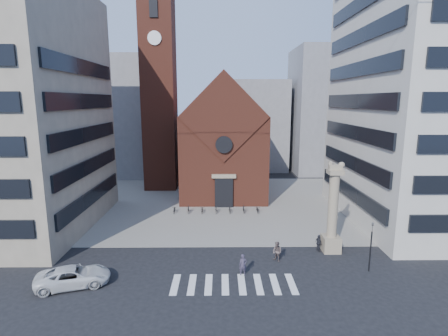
{
  "coord_description": "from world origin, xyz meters",
  "views": [
    {
      "loc": [
        -0.46,
        -28.0,
        14.13
      ],
      "look_at": [
        -0.08,
        8.0,
        7.11
      ],
      "focal_mm": 28.0,
      "sensor_mm": 36.0,
      "label": 1
    }
  ],
  "objects": [
    {
      "name": "bg_block_left",
      "position": [
        -20.0,
        40.0,
        11.0
      ],
      "size": [
        16.0,
        14.0,
        22.0
      ],
      "primitive_type": "cube",
      "color": "gray",
      "rests_on": "ground"
    },
    {
      "name": "pedestrian_2",
      "position": [
        8.85,
        3.0,
        0.82
      ],
      "size": [
        0.65,
        1.03,
        1.63
      ],
      "primitive_type": "imported",
      "rotation": [
        0.0,
        0.0,
        1.85
      ],
      "color": "#26272D",
      "rests_on": "ground"
    },
    {
      "name": "bg_block_mid",
      "position": [
        6.0,
        45.0,
        9.0
      ],
      "size": [
        14.0,
        12.0,
        18.0
      ],
      "primitive_type": "cube",
      "color": "gray",
      "rests_on": "ground"
    },
    {
      "name": "zebra_crossing",
      "position": [
        0.55,
        -3.0,
        0.01
      ],
      "size": [
        10.2,
        3.2,
        0.01
      ],
      "primitive_type": null,
      "color": "white",
      "rests_on": "ground"
    },
    {
      "name": "white_car",
      "position": [
        -11.83,
        -3.08,
        0.76
      ],
      "size": [
        5.96,
        4.01,
        1.52
      ],
      "primitive_type": "imported",
      "rotation": [
        0.0,
        0.0,
        1.87
      ],
      "color": "silver",
      "rests_on": "ground"
    },
    {
      "name": "traffic_light",
      "position": [
        12.0,
        -1.0,
        2.29
      ],
      "size": [
        0.13,
        0.16,
        4.3
      ],
      "color": "black",
      "rests_on": "ground"
    },
    {
      "name": "scooter_3",
      "position": [
        -1.03,
        14.59,
        0.52
      ],
      "size": [
        0.48,
        1.56,
        0.93
      ],
      "primitive_type": "imported",
      "rotation": [
        0.0,
        0.0,
        0.02
      ],
      "color": "black",
      "rests_on": "piazza"
    },
    {
      "name": "church",
      "position": [
        0.0,
        25.04,
        7.98
      ],
      "size": [
        12.0,
        16.65,
        18.0
      ],
      "color": "brown",
      "rests_on": "ground"
    },
    {
      "name": "piazza",
      "position": [
        0.0,
        19.0,
        0.03
      ],
      "size": [
        46.0,
        30.0,
        0.05
      ],
      "primitive_type": "cube",
      "color": "gray",
      "rests_on": "ground"
    },
    {
      "name": "scooter_5",
      "position": [
        2.5,
        14.59,
        0.52
      ],
      "size": [
        0.48,
        1.56,
        0.93
      ],
      "primitive_type": "imported",
      "rotation": [
        0.0,
        0.0,
        0.02
      ],
      "color": "black",
      "rests_on": "piazza"
    },
    {
      "name": "building_left",
      "position": [
        -24.0,
        10.0,
        13.0
      ],
      "size": [
        18.0,
        20.0,
        26.0
      ],
      "primitive_type": "cube",
      "color": "#9F917B",
      "rests_on": "ground"
    },
    {
      "name": "bg_block_right",
      "position": [
        22.0,
        42.0,
        12.0
      ],
      "size": [
        16.0,
        14.0,
        24.0
      ],
      "primitive_type": "cube",
      "color": "gray",
      "rests_on": "ground"
    },
    {
      "name": "building_right",
      "position": [
        24.0,
        12.0,
        16.0
      ],
      "size": [
        18.0,
        22.0,
        32.0
      ],
      "primitive_type": "cube",
      "color": "beige",
      "rests_on": "ground"
    },
    {
      "name": "lion_column",
      "position": [
        10.01,
        3.0,
        3.46
      ],
      "size": [
        1.63,
        1.6,
        8.68
      ],
      "color": "gray",
      "rests_on": "ground"
    },
    {
      "name": "scooter_1",
      "position": [
        -4.55,
        14.59,
        0.52
      ],
      "size": [
        0.48,
        1.56,
        0.93
      ],
      "primitive_type": "imported",
      "rotation": [
        0.0,
        0.0,
        0.02
      ],
      "color": "black",
      "rests_on": "piazza"
    },
    {
      "name": "scooter_6",
      "position": [
        4.26,
        14.59,
        0.47
      ],
      "size": [
        0.6,
        1.61,
        0.84
      ],
      "primitive_type": "imported",
      "rotation": [
        0.0,
        0.0,
        0.02
      ],
      "color": "black",
      "rests_on": "piazza"
    },
    {
      "name": "campanile",
      "position": [
        -10.0,
        28.0,
        15.74
      ],
      "size": [
        5.5,
        5.5,
        31.2
      ],
      "color": "brown",
      "rests_on": "ground"
    },
    {
      "name": "scooter_4",
      "position": [
        0.74,
        14.59,
        0.47
      ],
      "size": [
        0.6,
        1.61,
        0.84
      ],
      "primitive_type": "imported",
      "rotation": [
        0.0,
        0.0,
        0.02
      ],
      "color": "black",
      "rests_on": "piazza"
    },
    {
      "name": "ground",
      "position": [
        0.0,
        0.0,
        0.0
      ],
      "size": [
        120.0,
        120.0,
        0.0
      ],
      "primitive_type": "plane",
      "color": "black",
      "rests_on": "ground"
    },
    {
      "name": "pedestrian_1",
      "position": [
        4.57,
        0.93,
        0.9
      ],
      "size": [
        1.09,
        1.11,
        1.81
      ],
      "primitive_type": "imported",
      "rotation": [
        0.0,
        0.0,
        -0.88
      ],
      "color": "#5D4E4A",
      "rests_on": "ground"
    },
    {
      "name": "pedestrian_0",
      "position": [
        1.37,
        -1.53,
        0.89
      ],
      "size": [
        0.7,
        0.51,
        1.78
      ],
      "primitive_type": "imported",
      "rotation": [
        0.0,
        0.0,
        0.14
      ],
      "color": "#373043",
      "rests_on": "ground"
    },
    {
      "name": "scooter_0",
      "position": [
        -6.31,
        14.59,
        0.47
      ],
      "size": [
        0.6,
        1.61,
        0.84
      ],
      "primitive_type": "imported",
      "rotation": [
        0.0,
        0.0,
        0.02
      ],
      "color": "black",
      "rests_on": "piazza"
    },
    {
      "name": "scooter_2",
      "position": [
        -2.79,
        14.59,
        0.47
      ],
      "size": [
        0.6,
        1.61,
        0.84
      ],
      "primitive_type": "imported",
      "rotation": [
        0.0,
        0.0,
        0.02
      ],
      "color": "black",
      "rests_on": "piazza"
    }
  ]
}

